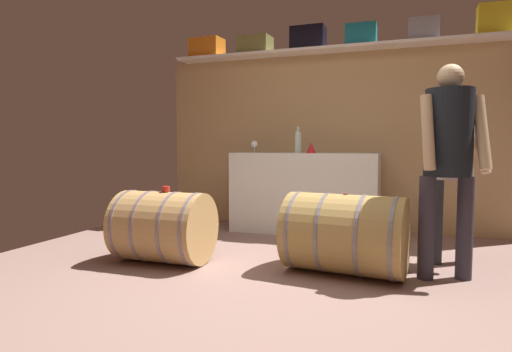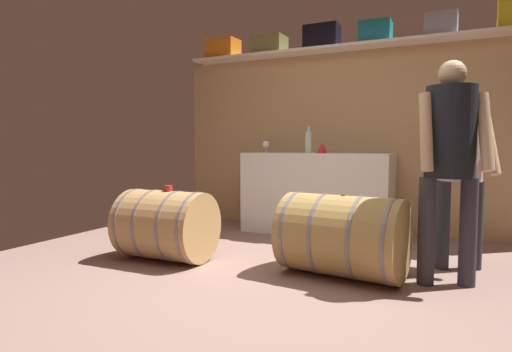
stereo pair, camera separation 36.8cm
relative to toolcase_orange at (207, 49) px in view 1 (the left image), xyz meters
The scene contains 18 objects.
ground_plane 3.31m from the toolcase_orange, 44.43° to the right, with size 5.62×8.00×0.02m, color #8A6B62.
back_wall_panel 2.09m from the toolcase_orange, ahead, with size 4.42×0.10×2.15m, color tan.
high_shelf_board 1.69m from the toolcase_orange, ahead, with size 4.06×0.40×0.03m, color silver.
toolcase_orange is the anchor object (origin of this frame).
toolcase_olive 0.68m from the toolcase_orange, ahead, with size 0.41×0.28×0.22m, color olive.
toolcase_black 1.36m from the toolcase_orange, ahead, with size 0.41×0.25×0.28m, color black.
toolcase_teal 1.99m from the toolcase_orange, ahead, with size 0.35×0.29×0.24m, color #167282.
toolcase_grey 2.67m from the toolcase_orange, ahead, with size 0.32×0.28×0.25m, color gray.
toolcase_yellow 3.37m from the toolcase_orange, ahead, with size 0.33×0.19×0.33m, color yellow.
work_cabinet 2.32m from the toolcase_orange, ahead, with size 1.70×0.63×0.95m, color white.
wine_bottle_clear 1.89m from the toolcase_orange, 18.20° to the right, with size 0.08×0.08×0.30m.
wine_glass 1.56m from the toolcase_orange, 26.85° to the right, with size 0.08×0.08×0.14m.
red_funnel 2.03m from the toolcase_orange, 15.13° to the right, with size 0.11×0.11×0.12m, color red.
wine_barrel_near 2.84m from the toolcase_orange, 75.06° to the right, with size 0.79×0.64×0.64m.
wine_barrel_far 3.37m from the toolcase_orange, 40.14° to the right, with size 1.00×0.74×0.65m.
tasting_cup 2.62m from the toolcase_orange, 74.17° to the right, with size 0.07×0.07×0.05m, color red.
winemaker_pouring 3.42m from the toolcase_orange, 21.52° to the right, with size 0.50×0.42×1.52m.
visitor_tasting 3.52m from the toolcase_orange, 30.21° to the right, with size 0.52×0.44×1.64m.
Camera 1 is at (0.86, -2.92, 1.03)m, focal length 29.85 mm.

